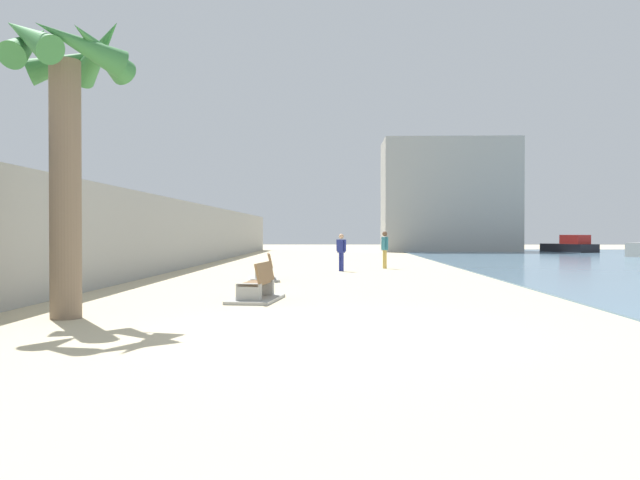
% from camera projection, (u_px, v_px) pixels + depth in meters
% --- Properties ---
extents(ground_plane, '(120.00, 120.00, 0.00)m').
position_uv_depth(ground_plane, '(333.00, 269.00, 28.97)').
color(ground_plane, '#C6B793').
extents(seawall, '(0.80, 64.00, 3.25)m').
position_uv_depth(seawall, '(174.00, 235.00, 29.15)').
color(seawall, '#9E9E99').
rests_on(seawall, ground).
extents(palm_tree, '(2.72, 2.76, 6.25)m').
position_uv_depth(palm_tree, '(67.00, 101.00, 12.37)').
color(palm_tree, '#7A6651').
rests_on(palm_tree, ground).
extents(bench_near, '(1.33, 2.21, 0.98)m').
position_uv_depth(bench_near, '(257.00, 292.00, 15.65)').
color(bench_near, '#9E9E99').
rests_on(bench_near, ground).
extents(bench_far, '(1.38, 2.23, 0.98)m').
position_uv_depth(bench_far, '(264.00, 274.00, 22.35)').
color(bench_far, '#9E9E99').
rests_on(bench_far, ground).
extents(person_walking, '(0.44, 0.36, 1.67)m').
position_uv_depth(person_walking, '(341.00, 249.00, 27.55)').
color(person_walking, navy).
rests_on(person_walking, ground).
extents(person_standing, '(0.31, 0.48, 1.79)m').
position_uv_depth(person_standing, '(385.00, 247.00, 29.65)').
color(person_standing, gold).
rests_on(person_standing, ground).
extents(boat_nearest, '(3.80, 5.32, 1.49)m').
position_uv_depth(boat_nearest, '(570.00, 246.00, 53.80)').
color(boat_nearest, black).
rests_on(boat_nearest, water_bay).
extents(harbor_building, '(12.00, 6.00, 10.12)m').
position_uv_depth(harbor_building, '(449.00, 196.00, 56.63)').
color(harbor_building, '#9E9E99').
rests_on(harbor_building, ground).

